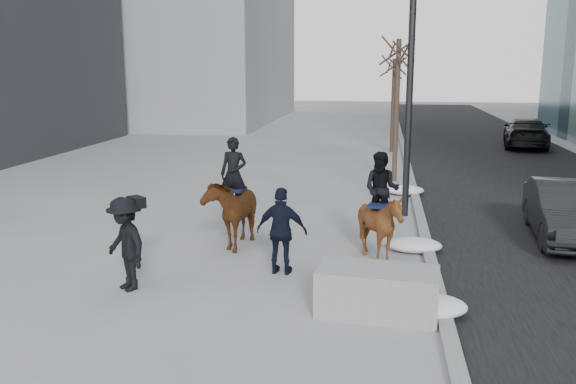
# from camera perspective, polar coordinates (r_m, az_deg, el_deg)

# --- Properties ---
(ground) EXTENTS (120.00, 120.00, 0.00)m
(ground) POSITION_cam_1_polar(r_m,az_deg,el_deg) (11.98, -0.88, -8.21)
(ground) COLOR gray
(ground) RESTS_ON ground
(road) EXTENTS (8.00, 90.00, 0.01)m
(road) POSITION_cam_1_polar(r_m,az_deg,el_deg) (22.09, 21.94, 0.26)
(road) COLOR black
(road) RESTS_ON ground
(curb) EXTENTS (0.25, 90.00, 0.12)m
(curb) POSITION_cam_1_polar(r_m,az_deg,el_deg) (21.51, 11.53, 0.74)
(curb) COLOR gray
(curb) RESTS_ON ground
(planter) EXTENTS (2.07, 1.19, 0.79)m
(planter) POSITION_cam_1_polar(r_m,az_deg,el_deg) (10.40, 8.37, -9.20)
(planter) COLOR gray
(planter) RESTS_ON ground
(car_near) EXTENTS (1.81, 4.29, 1.38)m
(car_near) POSITION_cam_1_polar(r_m,az_deg,el_deg) (15.92, 24.60, -1.66)
(car_near) COLOR black
(car_near) RESTS_ON ground
(car_far) EXTENTS (2.95, 5.46, 1.50)m
(car_far) POSITION_cam_1_polar(r_m,az_deg,el_deg) (33.20, 21.37, 5.22)
(car_far) COLOR black
(car_far) RESTS_ON ground
(tree_near) EXTENTS (1.20, 1.20, 5.54)m
(tree_near) POSITION_cam_1_polar(r_m,az_deg,el_deg) (22.01, 10.15, 8.16)
(tree_near) COLOR #372921
(tree_near) RESTS_ON ground
(tree_far) EXTENTS (1.20, 1.20, 4.88)m
(tree_far) POSITION_cam_1_polar(r_m,az_deg,el_deg) (29.54, 9.81, 8.42)
(tree_far) COLOR #33281E
(tree_far) RESTS_ON ground
(mounted_left) EXTENTS (1.04, 2.00, 2.49)m
(mounted_left) POSITION_cam_1_polar(r_m,az_deg,el_deg) (14.07, -5.18, -1.27)
(mounted_left) COLOR #45240D
(mounted_left) RESTS_ON ground
(mounted_right) EXTENTS (1.51, 1.63, 2.33)m
(mounted_right) POSITION_cam_1_polar(r_m,az_deg,el_deg) (12.97, 8.66, -2.45)
(mounted_right) COLOR #47240E
(mounted_right) RESTS_ON ground
(feeder) EXTENTS (1.07, 0.91, 1.75)m
(feeder) POSITION_cam_1_polar(r_m,az_deg,el_deg) (12.07, -0.58, -3.67)
(feeder) COLOR black
(feeder) RESTS_ON ground
(camera_crew) EXTENTS (1.29, 1.22, 1.75)m
(camera_crew) POSITION_cam_1_polar(r_m,az_deg,el_deg) (11.61, -14.96, -4.68)
(camera_crew) COLOR black
(camera_crew) RESTS_ON ground
(lamppost) EXTENTS (0.25, 2.20, 9.09)m
(lamppost) POSITION_cam_1_polar(r_m,az_deg,el_deg) (16.55, 11.56, 14.68)
(lamppost) COLOR black
(lamppost) RESTS_ON ground
(snow_piles) EXTENTS (1.39, 10.57, 0.35)m
(snow_piles) POSITION_cam_1_polar(r_m,az_deg,el_deg) (14.16, 11.70, -4.59)
(snow_piles) COLOR white
(snow_piles) RESTS_ON ground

